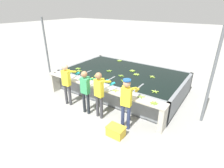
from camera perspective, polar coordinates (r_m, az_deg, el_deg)
ground_plane at (r=6.89m, az=-5.53°, el=-8.13°), size 80.00×80.00×0.00m
wash_tank at (r=8.19m, az=3.73°, el=1.00°), size 5.33×3.30×0.92m
work_ledge at (r=6.71m, az=-4.52°, el=-2.46°), size 5.33×0.45×0.92m
worker_0 at (r=6.97m, az=-14.50°, el=1.06°), size 0.46×0.73×1.70m
worker_1 at (r=6.27m, az=-8.54°, el=-1.47°), size 0.40×0.71×1.65m
worker_2 at (r=5.94m, az=-4.06°, el=-2.32°), size 0.47×0.74×1.70m
worker_3 at (r=5.39m, az=4.80°, el=-4.97°), size 0.46×0.74×1.72m
banana_bunch_floating_0 at (r=7.72m, az=7.97°, el=3.15°), size 0.28×0.28×0.08m
banana_bunch_floating_1 at (r=7.50m, az=2.99°, el=2.73°), size 0.28×0.28×0.08m
banana_bunch_floating_2 at (r=8.06m, az=-0.91°, el=4.33°), size 0.28×0.27×0.08m
banana_bunch_floating_3 at (r=7.57m, az=13.01°, el=2.33°), size 0.28×0.28×0.08m
banana_bunch_floating_4 at (r=6.29m, az=13.89°, el=-2.39°), size 0.27×0.28×0.08m
banana_bunch_floating_5 at (r=8.19m, az=-10.74°, el=4.22°), size 0.27×0.28×0.08m
banana_bunch_floating_6 at (r=7.48m, az=-4.99°, el=2.62°), size 0.28×0.28×0.08m
banana_bunch_floating_7 at (r=8.51m, az=-11.05°, el=4.96°), size 0.28×0.28×0.08m
banana_bunch_floating_8 at (r=9.61m, az=2.47°, el=7.62°), size 0.28×0.28×0.08m
banana_bunch_floating_9 at (r=8.12m, az=6.66°, el=4.32°), size 0.28×0.28×0.08m
banana_bunch_floating_10 at (r=7.00m, az=3.86°, el=1.09°), size 0.28×0.28×0.08m
banana_bunch_ledge_0 at (r=5.83m, az=9.47°, el=-4.14°), size 0.25×0.25×0.08m
banana_bunch_ledge_1 at (r=6.17m, az=1.23°, el=-2.15°), size 0.26×0.26×0.08m
banana_bunch_ledge_2 at (r=5.55m, az=13.57°, el=-6.08°), size 0.28×0.28×0.08m
knife_0 at (r=7.59m, az=-14.13°, el=2.23°), size 0.35×0.07×0.02m
knife_1 at (r=8.24m, az=-17.76°, el=3.54°), size 0.32×0.19×0.02m
crate at (r=5.54m, az=1.24°, el=-15.14°), size 0.55×0.39×0.32m
support_post_left at (r=9.55m, az=-20.55°, el=10.15°), size 0.09×0.09×3.20m
support_post_right at (r=6.30m, az=29.76°, el=1.64°), size 0.09×0.09×3.20m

